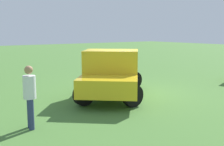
# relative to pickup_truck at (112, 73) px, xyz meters

# --- Properties ---
(ground_plane) EXTENTS (80.00, 80.00, 0.00)m
(ground_plane) POSITION_rel_pickup_truck_xyz_m (0.73, 0.27, -0.92)
(ground_plane) COLOR #477533
(pickup_truck) EXTENTS (4.42, 4.68, 1.79)m
(pickup_truck) POSITION_rel_pickup_truck_xyz_m (0.00, 0.00, 0.00)
(pickup_truck) COLOR black
(pickup_truck) RESTS_ON ground_plane
(person_bystander) EXTENTS (0.37, 0.37, 1.64)m
(person_bystander) POSITION_rel_pickup_truck_xyz_m (-3.71, -1.59, -0.00)
(person_bystander) COLOR navy
(person_bystander) RESTS_ON ground_plane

